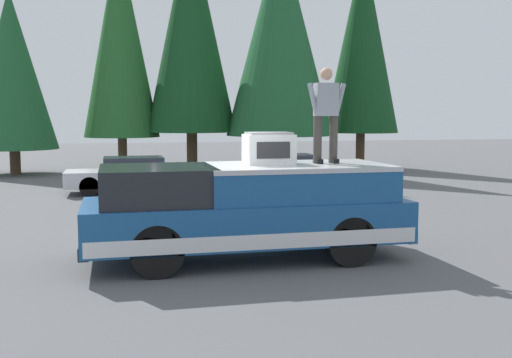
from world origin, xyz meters
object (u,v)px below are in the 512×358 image
(compressor_unit, at_px, (269,148))
(person_on_truck_bed, at_px, (326,113))
(pickup_truck, at_px, (246,210))
(parked_car_silver, at_px, (131,175))
(parked_car_white, at_px, (283,171))

(compressor_unit, height_order, person_on_truck_bed, person_on_truck_bed)
(pickup_truck, bearing_deg, parked_car_silver, 9.72)
(compressor_unit, relative_size, person_on_truck_bed, 0.50)
(compressor_unit, height_order, parked_car_white, compressor_unit)
(person_on_truck_bed, height_order, parked_car_silver, person_on_truck_bed)
(pickup_truck, relative_size, parked_car_white, 1.35)
(person_on_truck_bed, height_order, parked_car_white, person_on_truck_bed)
(person_on_truck_bed, bearing_deg, compressor_unit, 85.59)
(compressor_unit, bearing_deg, parked_car_white, -17.37)
(pickup_truck, relative_size, compressor_unit, 6.60)
(pickup_truck, relative_size, parked_car_silver, 1.35)
(person_on_truck_bed, distance_m, parked_car_white, 10.12)
(parked_car_white, bearing_deg, person_on_truck_bed, 168.43)
(person_on_truck_bed, relative_size, parked_car_silver, 0.41)
(pickup_truck, distance_m, compressor_unit, 1.15)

